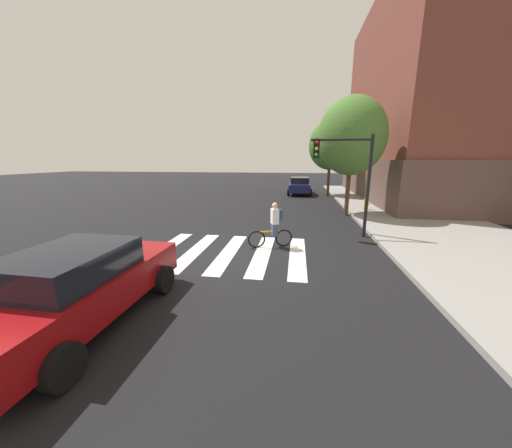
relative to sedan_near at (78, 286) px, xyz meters
name	(u,v)px	position (x,y,z in m)	size (l,w,h in m)	color
ground_plane	(229,253)	(1.84, 4.61, -0.82)	(120.00, 120.00, 0.00)	black
sidewalk	(505,264)	(10.59, 4.61, -0.75)	(6.50, 50.00, 0.15)	gray
crosswalk_stripes	(228,252)	(1.84, 4.61, -0.81)	(5.41, 4.19, 0.01)	silver
sedan_near	(78,286)	(0.00, 0.00, 0.00)	(2.23, 4.63, 1.59)	maroon
sedan_mid	(300,185)	(4.42, 21.92, 0.00)	(2.19, 4.63, 1.60)	navy
cyclist	(274,225)	(3.37, 5.50, 0.02)	(1.63, 0.62, 1.69)	black
traffic_light_near	(349,169)	(6.24, 7.47, 2.04)	(2.47, 0.28, 4.20)	black
fire_hydrant	(366,203)	(8.48, 13.42, -0.29)	(0.33, 0.22, 0.78)	gold
street_tree_near	(352,136)	(7.09, 12.11, 3.65)	(3.72, 3.72, 6.62)	#4C3823
street_tree_mid	(331,145)	(6.93, 20.86, 3.63)	(3.70, 3.70, 6.59)	#4C3823
corner_building	(486,100)	(18.02, 20.07, 6.76)	(17.07, 18.50, 15.26)	brown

